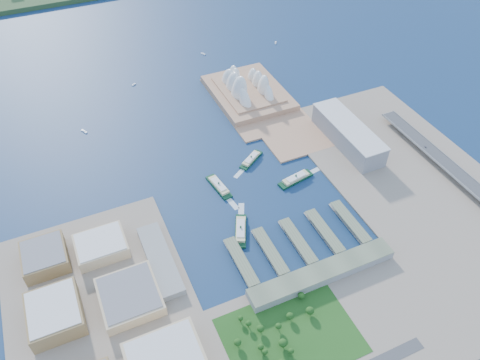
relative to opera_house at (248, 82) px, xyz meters
name	(u,v)px	position (x,y,z in m)	size (l,w,h in m)	color
ground	(264,210)	(-105.00, -280.00, -32.00)	(3000.00, 3000.00, 0.00)	#0F2548
west_land	(109,336)	(-355.00, -385.00, -30.50)	(220.00, 390.00, 3.00)	gray
south_land	(344,331)	(-105.00, -490.00, -30.50)	(720.00, 180.00, 3.00)	gray
east_land	(418,184)	(135.00, -330.00, -30.50)	(240.00, 500.00, 3.00)	gray
peninsula	(254,100)	(2.50, -20.00, -30.50)	(135.00, 220.00, 3.00)	tan
opera_house	(248,82)	(0.00, 0.00, 0.00)	(134.00, 180.00, 58.00)	white
toaster_building	(348,134)	(90.00, -200.00, -11.50)	(45.00, 155.00, 35.00)	gray
expressway	(455,174)	(195.00, -340.00, -23.07)	(26.00, 340.00, 11.85)	gray
west_buildings	(100,304)	(-355.00, -350.00, -15.50)	(200.00, 280.00, 27.00)	olive
ferry_wharves	(298,242)	(-91.00, -355.00, -27.35)	(184.00, 90.00, 9.30)	#5E684F
terminal_building	(322,273)	(-90.00, -415.00, -23.00)	(200.00, 28.00, 12.00)	gray
park	(291,332)	(-165.00, -470.00, -21.00)	(150.00, 110.00, 16.00)	#194714
ferry_a	(219,185)	(-146.92, -209.84, -26.54)	(14.70, 57.74, 10.92)	#0E3920
ferry_b	(251,158)	(-75.22, -173.24, -27.08)	(13.26, 52.08, 9.85)	#0E3920
ferry_c	(241,229)	(-152.51, -303.68, -26.37)	(15.17, 59.59, 11.27)	#0E3920
ferry_d	(296,178)	(-31.96, -243.59, -26.35)	(15.22, 59.77, 11.30)	#0E3920
boat_a	(84,131)	(-308.55, 15.65, -30.66)	(3.47, 13.88, 2.68)	white
boat_b	(134,84)	(-190.12, 128.71, -30.76)	(3.22, 9.20, 2.49)	white
boat_c	(276,43)	(146.71, 169.18, -30.75)	(3.23, 11.07, 2.49)	white
boat_e	(203,54)	(-20.86, 187.95, -30.64)	(3.51, 11.04, 2.71)	white
car_c	(426,147)	(191.00, -275.15, -16.56)	(1.64, 4.04, 1.17)	slate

